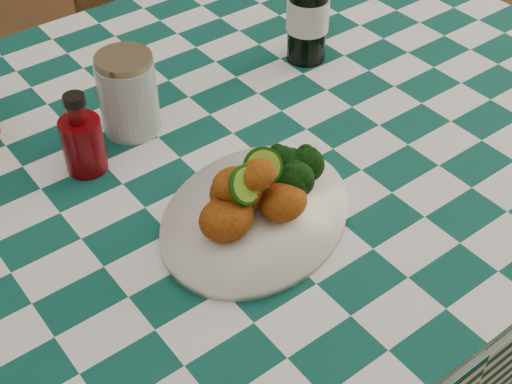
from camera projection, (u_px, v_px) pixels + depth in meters
dining_table at (195, 314)px, 1.38m from camera, size 1.66×1.06×0.79m
plate at (256, 216)px, 1.01m from camera, size 0.38×0.34×0.02m
fried_chicken_pile at (254, 188)px, 0.97m from camera, size 0.15×0.11×0.09m
broccoli_side at (293, 170)px, 1.02m from camera, size 0.08×0.08×0.06m
ketchup_bottle at (81, 133)px, 1.05m from camera, size 0.07×0.07×0.13m
mason_jar at (128, 94)px, 1.13m from camera, size 0.10×0.10×0.14m
wooden_chair_right at (170, 66)px, 2.01m from camera, size 0.42×0.44×0.82m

